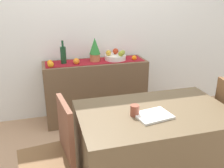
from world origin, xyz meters
TOP-DOWN VIEW (x-y plane):
  - ground_plane at (0.00, 0.00)m, footprint 6.40×6.40m
  - room_wall_rear at (0.00, 1.18)m, footprint 6.40×0.06m
  - sideboard_console at (-0.08, 0.92)m, footprint 1.35×0.42m
  - table_runner at (-0.08, 0.92)m, footprint 1.27×0.32m
  - fruit_bowl at (0.20, 0.92)m, footprint 0.28×0.28m
  - apple_rear at (0.25, 0.83)m, footprint 0.07×0.07m
  - apple_upper at (0.10, 0.92)m, footprint 0.07×0.07m
  - apple_front at (0.22, 0.97)m, footprint 0.08×0.08m
  - apple_right at (0.30, 0.90)m, footprint 0.06×0.06m
  - wine_bottle at (-0.48, 0.92)m, footprint 0.07×0.07m
  - potted_plant at (-0.08, 0.92)m, footprint 0.14×0.14m
  - orange_loose_far at (-0.33, 0.85)m, footprint 0.08×0.08m
  - orange_loose_near_bowl at (0.44, 0.84)m, footprint 0.06×0.06m
  - orange_loose_mid at (-0.65, 0.80)m, footprint 0.07×0.07m
  - orange_loose_end at (-0.65, 0.89)m, footprint 0.07×0.07m
  - dining_table at (0.15, -0.46)m, footprint 1.30×0.82m
  - open_book at (0.09, -0.55)m, footprint 0.31×0.25m
  - coffee_cup at (-0.05, -0.49)m, footprint 0.07×0.07m

SIDE VIEW (x-z plane):
  - ground_plane at x=0.00m, z-range -0.02..0.00m
  - dining_table at x=0.15m, z-range 0.00..0.74m
  - sideboard_console at x=-0.08m, z-range 0.00..0.82m
  - open_book at x=0.09m, z-range 0.74..0.76m
  - coffee_cup at x=-0.05m, z-range 0.74..0.83m
  - table_runner at x=-0.08m, z-range 0.82..0.83m
  - orange_loose_near_bowl at x=0.44m, z-range 0.82..0.89m
  - orange_loose_end at x=-0.65m, z-range 0.82..0.89m
  - orange_loose_mid at x=-0.65m, z-range 0.82..0.90m
  - fruit_bowl at x=0.20m, z-range 0.83..0.89m
  - orange_loose_far at x=-0.33m, z-range 0.82..0.90m
  - apple_right at x=0.30m, z-range 0.89..0.96m
  - apple_rear at x=0.25m, z-range 0.89..0.96m
  - apple_upper at x=0.10m, z-range 0.89..0.96m
  - apple_front at x=0.22m, z-range 0.89..0.97m
  - wine_bottle at x=-0.48m, z-range 0.79..1.09m
  - potted_plant at x=-0.08m, z-range 0.83..1.14m
  - room_wall_rear at x=0.00m, z-range 0.00..2.70m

